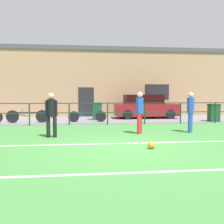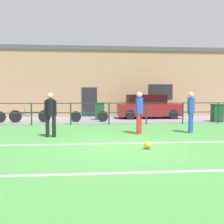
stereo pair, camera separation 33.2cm
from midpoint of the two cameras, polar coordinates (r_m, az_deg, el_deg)
The scene contains 16 objects.
ground at distance 7.63m, azimuth 3.99°, elevation -8.07°, with size 60.00×44.00×0.04m, color #42843D.
field_line_touchline at distance 8.26m, azimuth 3.28°, elevation -7.00°, with size 36.00×0.11×0.00m, color white.
field_line_hash at distance 5.30m, azimuth 8.20°, elevation -13.19°, with size 36.00×0.11×0.00m, color white.
pavement_strip at distance 16.00m, azimuth -0.73°, elevation -1.74°, with size 48.00×5.00×0.02m, color slate.
perimeter_fence at distance 13.45m, azimuth 0.05°, elevation 0.37°, with size 36.07×0.07×1.15m.
clubhouse_facade at distance 19.64m, azimuth -1.53°, elevation 6.63°, with size 28.00×2.56×5.03m.
player_goalkeeper at distance 9.62m, azimuth -12.58°, elevation -0.02°, with size 0.45×0.29×1.63m.
player_striker at distance 11.02m, azimuth 18.02°, elevation 0.48°, with size 0.30×0.40×1.67m.
player_winger at distance 10.26m, azimuth 7.02°, elevation 0.42°, with size 0.29×0.42×1.67m.
soccer_ball_match at distance 7.49m, azimuth 9.22°, elevation -7.33°, with size 0.22×0.22×0.22m, color orange.
spectator_child at distance 17.65m, azimuth -12.30°, elevation 0.78°, with size 0.29×0.19×1.11m.
parked_car_red at distance 17.19m, azimuth 8.64°, elevation 1.11°, with size 4.11×1.83×1.56m.
bicycle_parked_2 at distance 14.63m, azimuth -4.45°, elevation -0.95°, with size 2.16×0.04×0.72m.
bicycle_parked_3 at distance 14.97m, azimuth -17.22°, elevation -0.86°, with size 2.29×0.04×0.78m.
trash_bin_0 at distance 16.01m, azimuth 22.93°, elevation -0.15°, with size 0.60×0.51×1.02m.
trash_bin_1 at distance 15.93m, azimuth -2.19°, elevation 0.22°, with size 0.59×0.50×1.07m.
Camera 2 is at (-1.00, -7.40, 1.54)m, focal length 41.03 mm.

